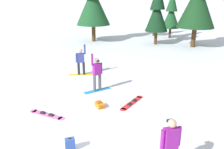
{
  "coord_description": "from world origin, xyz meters",
  "views": [
    {
      "loc": [
        4.04,
        -6.63,
        4.99
      ],
      "look_at": [
        -0.2,
        4.01,
        1.0
      ],
      "focal_mm": 38.24,
      "sensor_mm": 36.0,
      "label": 1
    }
  ],
  "objects_px": {
    "pine_tree_young": "(171,12)",
    "backpack_blue": "(70,144)",
    "pine_tree_tall": "(155,12)",
    "pine_tree_broad": "(157,11)",
    "backpack_orange": "(100,105)",
    "loose_snowboard_near_left": "(47,114)",
    "snowboarder_midground": "(97,73)",
    "snowboarder_foreground": "(170,146)",
    "snowboarder_background": "(81,61)",
    "loose_snowboard_far_spare": "(132,103)"
  },
  "relations": [
    {
      "from": "snowboarder_foreground",
      "to": "snowboarder_background",
      "type": "bearing_deg",
      "value": 133.88
    },
    {
      "from": "pine_tree_broad",
      "to": "backpack_blue",
      "type": "bearing_deg",
      "value": -87.06
    },
    {
      "from": "loose_snowboard_near_left",
      "to": "pine_tree_broad",
      "type": "distance_m",
      "value": 16.49
    },
    {
      "from": "pine_tree_young",
      "to": "backpack_blue",
      "type": "bearing_deg",
      "value": -89.64
    },
    {
      "from": "snowboarder_background",
      "to": "loose_snowboard_far_spare",
      "type": "relative_size",
      "value": 1.01
    },
    {
      "from": "snowboarder_midground",
      "to": "backpack_blue",
      "type": "bearing_deg",
      "value": -75.2
    },
    {
      "from": "pine_tree_young",
      "to": "pine_tree_tall",
      "type": "height_order",
      "value": "pine_tree_young"
    },
    {
      "from": "pine_tree_broad",
      "to": "pine_tree_tall",
      "type": "height_order",
      "value": "pine_tree_broad"
    },
    {
      "from": "snowboarder_midground",
      "to": "snowboarder_background",
      "type": "relative_size",
      "value": 1.05
    },
    {
      "from": "snowboarder_foreground",
      "to": "snowboarder_background",
      "type": "height_order",
      "value": "snowboarder_background"
    },
    {
      "from": "loose_snowboard_near_left",
      "to": "snowboarder_midground",
      "type": "bearing_deg",
      "value": 74.66
    },
    {
      "from": "loose_snowboard_far_spare",
      "to": "pine_tree_young",
      "type": "xyz_separation_m",
      "value": [
        -1.0,
        17.68,
        2.81
      ]
    },
    {
      "from": "snowboarder_midground",
      "to": "pine_tree_young",
      "type": "relative_size",
      "value": 0.4
    },
    {
      "from": "loose_snowboard_near_left",
      "to": "pine_tree_tall",
      "type": "distance_m",
      "value": 21.14
    },
    {
      "from": "snowboarder_foreground",
      "to": "pine_tree_young",
      "type": "relative_size",
      "value": 0.34
    },
    {
      "from": "loose_snowboard_far_spare",
      "to": "pine_tree_broad",
      "type": "bearing_deg",
      "value": 97.41
    },
    {
      "from": "backpack_blue",
      "to": "backpack_orange",
      "type": "xyz_separation_m",
      "value": [
        -0.37,
        3.17,
        -0.09
      ]
    },
    {
      "from": "snowboarder_foreground",
      "to": "snowboarder_midground",
      "type": "bearing_deg",
      "value": 133.01
    },
    {
      "from": "snowboarder_background",
      "to": "snowboarder_midground",
      "type": "bearing_deg",
      "value": -44.09
    },
    {
      "from": "pine_tree_young",
      "to": "loose_snowboard_far_spare",
      "type": "bearing_deg",
      "value": -86.76
    },
    {
      "from": "snowboarder_foreground",
      "to": "pine_tree_broad",
      "type": "distance_m",
      "value": 18.34
    },
    {
      "from": "snowboarder_midground",
      "to": "backpack_orange",
      "type": "relative_size",
      "value": 3.71
    },
    {
      "from": "pine_tree_tall",
      "to": "snowboarder_background",
      "type": "bearing_deg",
      "value": -94.18
    },
    {
      "from": "snowboarder_background",
      "to": "pine_tree_broad",
      "type": "relative_size",
      "value": 0.33
    },
    {
      "from": "loose_snowboard_far_spare",
      "to": "backpack_blue",
      "type": "relative_size",
      "value": 4.07
    },
    {
      "from": "backpack_orange",
      "to": "pine_tree_tall",
      "type": "distance_m",
      "value": 19.74
    },
    {
      "from": "backpack_blue",
      "to": "pine_tree_tall",
      "type": "height_order",
      "value": "pine_tree_tall"
    },
    {
      "from": "loose_snowboard_far_spare",
      "to": "snowboarder_foreground",
      "type": "bearing_deg",
      "value": -60.11
    },
    {
      "from": "loose_snowboard_near_left",
      "to": "pine_tree_broad",
      "type": "bearing_deg",
      "value": 85.53
    },
    {
      "from": "loose_snowboard_near_left",
      "to": "backpack_orange",
      "type": "xyz_separation_m",
      "value": [
        1.8,
        1.48,
        0.11
      ]
    },
    {
      "from": "loose_snowboard_near_left",
      "to": "backpack_blue",
      "type": "relative_size",
      "value": 3.88
    },
    {
      "from": "snowboarder_background",
      "to": "backpack_blue",
      "type": "height_order",
      "value": "snowboarder_background"
    },
    {
      "from": "snowboarder_background",
      "to": "loose_snowboard_near_left",
      "type": "height_order",
      "value": "snowboarder_background"
    },
    {
      "from": "snowboarder_midground",
      "to": "pine_tree_broad",
      "type": "height_order",
      "value": "pine_tree_broad"
    },
    {
      "from": "snowboarder_foreground",
      "to": "snowboarder_background",
      "type": "relative_size",
      "value": 0.91
    },
    {
      "from": "loose_snowboard_near_left",
      "to": "pine_tree_young",
      "type": "height_order",
      "value": "pine_tree_young"
    },
    {
      "from": "snowboarder_foreground",
      "to": "backpack_blue",
      "type": "height_order",
      "value": "snowboarder_foreground"
    },
    {
      "from": "snowboarder_background",
      "to": "pine_tree_broad",
      "type": "height_order",
      "value": "pine_tree_broad"
    },
    {
      "from": "loose_snowboard_far_spare",
      "to": "backpack_blue",
      "type": "xyz_separation_m",
      "value": [
        -0.87,
        -4.13,
        0.19
      ]
    },
    {
      "from": "backpack_orange",
      "to": "pine_tree_broad",
      "type": "distance_m",
      "value": 14.98
    },
    {
      "from": "backpack_blue",
      "to": "pine_tree_tall",
      "type": "relative_size",
      "value": 0.09
    },
    {
      "from": "loose_snowboard_far_spare",
      "to": "snowboarder_midground",
      "type": "bearing_deg",
      "value": 160.54
    },
    {
      "from": "pine_tree_broad",
      "to": "pine_tree_young",
      "type": "bearing_deg",
      "value": 79.02
    },
    {
      "from": "snowboarder_midground",
      "to": "backpack_orange",
      "type": "height_order",
      "value": "snowboarder_midground"
    },
    {
      "from": "loose_snowboard_far_spare",
      "to": "pine_tree_tall",
      "type": "height_order",
      "value": "pine_tree_tall"
    },
    {
      "from": "loose_snowboard_near_left",
      "to": "pine_tree_tall",
      "type": "bearing_deg",
      "value": 89.97
    },
    {
      "from": "snowboarder_background",
      "to": "loose_snowboard_near_left",
      "type": "bearing_deg",
      "value": -77.52
    },
    {
      "from": "pine_tree_tall",
      "to": "pine_tree_broad",
      "type": "bearing_deg",
      "value": -75.53
    },
    {
      "from": "snowboarder_midground",
      "to": "pine_tree_tall",
      "type": "bearing_deg",
      "value": 92.8
    },
    {
      "from": "snowboarder_foreground",
      "to": "snowboarder_midground",
      "type": "relative_size",
      "value": 0.87
    }
  ]
}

